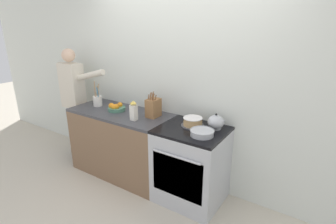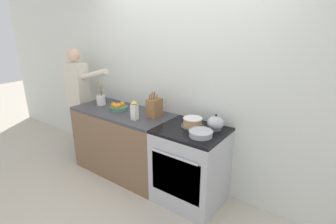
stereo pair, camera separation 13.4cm
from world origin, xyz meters
name	(u,v)px [view 2 (the right image)]	position (x,y,z in m)	size (l,w,h in m)	color
ground_plane	(150,201)	(0.00, 0.00, 0.00)	(16.00, 16.00, 0.00)	beige
wall_back	(182,83)	(0.00, 0.65, 1.30)	(8.00, 0.04, 2.60)	silver
counter_cabinet	(124,142)	(-0.72, 0.32, 0.45)	(1.39, 0.63, 0.89)	brown
stove_range	(190,166)	(0.35, 0.31, 0.45)	(0.74, 0.66, 0.89)	#B7BABF
layer_cake	(193,122)	(0.31, 0.40, 0.94)	(0.26, 0.26, 0.10)	#4C4C51
tea_kettle	(216,123)	(0.56, 0.47, 0.97)	(0.22, 0.18, 0.18)	#B7BABF
mixing_bowl	(201,133)	(0.52, 0.22, 0.93)	(0.25, 0.25, 0.06)	#B7BABF
knife_block	(154,107)	(-0.24, 0.41, 1.01)	(0.13, 0.18, 0.32)	olive
utensil_crock	(101,100)	(-1.15, 0.34, 0.97)	(0.12, 0.12, 0.35)	silver
fruit_bowl	(118,107)	(-0.79, 0.32, 0.93)	(0.23, 0.23, 0.10)	#4C7F66
milk_carton	(134,110)	(-0.37, 0.18, 1.01)	(0.07, 0.07, 0.24)	white
person_baker	(78,93)	(-1.65, 0.33, 0.99)	(0.93, 0.20, 1.65)	#283351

